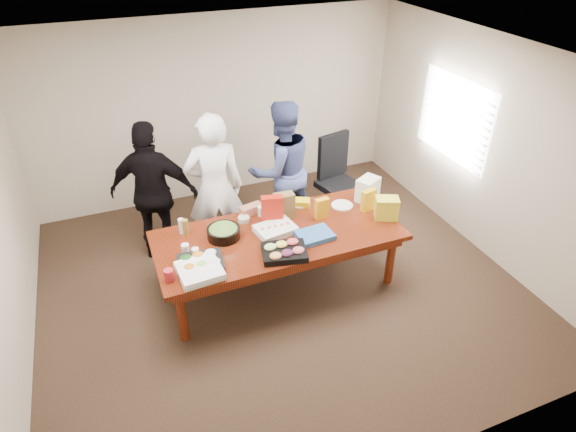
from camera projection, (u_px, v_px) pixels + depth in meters
name	position (u px, v px, depth m)	size (l,w,h in m)	color
floor	(279.00, 284.00, 5.96)	(5.50, 5.00, 0.02)	#47301E
ceiling	(276.00, 59.00, 4.48)	(5.50, 5.00, 0.02)	white
wall_back	(218.00, 109.00, 7.16)	(5.50, 0.04, 2.70)	beige
wall_front	(411.00, 359.00, 3.27)	(5.50, 0.04, 2.70)	beige
wall_right	(484.00, 147.00, 6.07)	(0.04, 5.00, 2.70)	beige
window_panel	(454.00, 119.00, 6.45)	(0.03, 1.40, 1.10)	white
window_blinds	(451.00, 120.00, 6.44)	(0.04, 1.36, 1.00)	beige
conference_table	(279.00, 260.00, 5.75)	(2.80, 1.20, 0.75)	#4C1C0F
office_chair	(339.00, 182.00, 6.87)	(0.60, 0.60, 1.18)	black
person_center	(215.00, 189.00, 5.95)	(0.71, 0.47, 1.95)	silver
person_right	(281.00, 170.00, 6.42)	(0.92, 0.72, 1.89)	#3C487D
person_left	(154.00, 193.00, 5.96)	(1.08, 0.45, 1.85)	black
veggie_tray	(200.00, 263.00, 5.03)	(0.46, 0.36, 0.07)	black
fruit_tray	(284.00, 252.00, 5.19)	(0.47, 0.37, 0.07)	black
sheet_cake	(275.00, 229.00, 5.55)	(0.44, 0.33, 0.08)	white
salad_bowl	(224.00, 233.00, 5.45)	(0.37, 0.37, 0.12)	black
chip_bag_blue	(315.00, 235.00, 5.46)	(0.39, 0.29, 0.06)	#2D62A9
chip_bag_red	(272.00, 210.00, 5.63)	(0.25, 0.10, 0.36)	#AB1A0C
chip_bag_yellow	(368.00, 200.00, 5.89)	(0.18, 0.07, 0.28)	gold
chip_bag_orange	(322.00, 208.00, 5.75)	(0.17, 0.07, 0.26)	orange
mayo_jar	(261.00, 211.00, 5.82)	(0.08, 0.08, 0.13)	silver
mustard_bottle	(281.00, 208.00, 5.84)	(0.06, 0.06, 0.18)	#FFAC1D
dressing_bottle	(186.00, 228.00, 5.47)	(0.06, 0.06, 0.20)	brown
ranch_bottle	(181.00, 226.00, 5.50)	(0.06, 0.06, 0.19)	silver
banana_bunch	(300.00, 203.00, 6.03)	(0.24, 0.14, 0.08)	yellow
bread_loaf	(251.00, 210.00, 5.87)	(0.28, 0.12, 0.11)	#A25F45
kraft_bag	(284.00, 205.00, 5.76)	(0.24, 0.14, 0.31)	brown
red_cup	(169.00, 275.00, 4.83)	(0.10, 0.10, 0.13)	red
clear_cup_a	(195.00, 253.00, 5.15)	(0.08, 0.08, 0.11)	white
clear_cup_b	(185.00, 249.00, 5.20)	(0.08, 0.08, 0.12)	white
pizza_box_lower	(199.00, 272.00, 4.93)	(0.42, 0.42, 0.05)	beige
pizza_box_upper	(200.00, 270.00, 4.89)	(0.42, 0.42, 0.05)	white
plate_a	(342.00, 205.00, 6.04)	(0.27, 0.27, 0.02)	white
plate_b	(300.00, 203.00, 6.09)	(0.26, 0.26, 0.02)	beige
dip_bowl_a	(274.00, 214.00, 5.82)	(0.15, 0.15, 0.06)	beige
dip_bowl_b	(244.00, 219.00, 5.74)	(0.14, 0.14, 0.06)	beige
grocery_bag_white	(368.00, 189.00, 6.09)	(0.28, 0.20, 0.30)	white
grocery_bag_yellow	(387.00, 208.00, 5.75)	(0.27, 0.19, 0.27)	yellow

